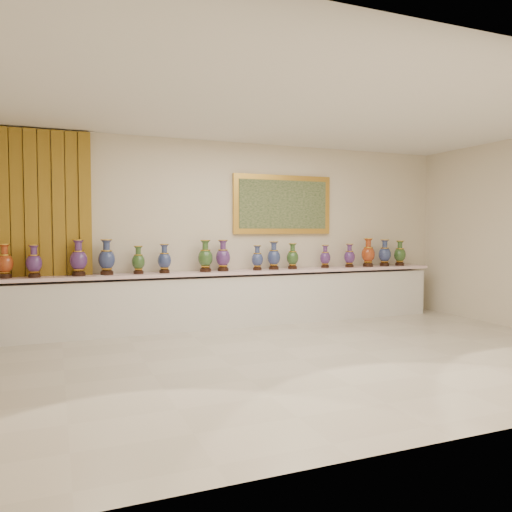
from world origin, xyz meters
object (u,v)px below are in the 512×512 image
(vase_1, at_px, (34,263))
(vase_2, at_px, (79,260))
(vase_0, at_px, (5,263))
(counter, at_px, (237,299))

(vase_1, height_order, vase_2, vase_2)
(vase_2, bearing_deg, vase_1, -176.42)
(vase_1, bearing_deg, vase_2, 3.58)
(vase_0, bearing_deg, counter, 0.29)
(vase_0, distance_m, vase_1, 0.37)
(counter, height_order, vase_2, vase_2)
(vase_1, relative_size, vase_2, 0.87)
(vase_0, relative_size, vase_2, 0.90)
(vase_0, relative_size, vase_1, 1.03)
(counter, distance_m, vase_1, 3.08)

